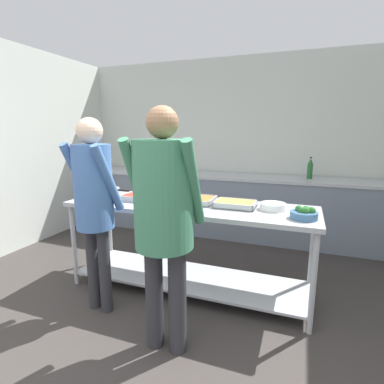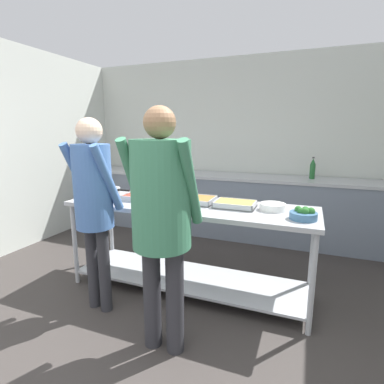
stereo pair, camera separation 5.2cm
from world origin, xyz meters
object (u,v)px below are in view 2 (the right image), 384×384
at_px(serving_tray_roast, 195,200).
at_px(broccoli_bowl, 304,214).
at_px(plate_stack, 273,207).
at_px(water_bottle, 313,169).
at_px(serving_tray_greens, 235,204).
at_px(guest_serving_right, 93,194).
at_px(serving_tray_vegetables, 149,197).
at_px(sauce_pan, 107,192).
at_px(guest_serving_left, 161,208).

distance_m(serving_tray_roast, broccoli_bowl, 1.02).
bearing_deg(plate_stack, water_bottle, 79.44).
bearing_deg(serving_tray_greens, guest_serving_right, -148.35).
xyz_separation_m(serving_tray_vegetables, plate_stack, (1.21, 0.05, 0.00)).
bearing_deg(serving_tray_roast, serving_tray_vegetables, -172.37).
distance_m(sauce_pan, serving_tray_greens, 1.37).
relative_size(sauce_pan, guest_serving_right, 0.25).
bearing_deg(broccoli_bowl, guest_serving_right, -164.16).
bearing_deg(guest_serving_right, water_bottle, 54.46).
bearing_deg(water_bottle, plate_stack, -100.56).
bearing_deg(guest_serving_right, sauce_pan, 118.07).
relative_size(serving_tray_vegetables, plate_stack, 2.11).
height_order(sauce_pan, serving_tray_roast, sauce_pan).
xyz_separation_m(sauce_pan, plate_stack, (1.70, 0.08, -0.02)).
distance_m(serving_tray_greens, water_bottle, 1.86).
xyz_separation_m(sauce_pan, broccoli_bowl, (1.96, -0.13, -0.01)).
distance_m(sauce_pan, serving_tray_roast, 0.96).
bearing_deg(plate_stack, serving_tray_vegetables, -177.65).
height_order(guest_serving_right, water_bottle, guest_serving_right).
bearing_deg(plate_stack, broccoli_bowl, -38.04).
bearing_deg(broccoli_bowl, serving_tray_roast, 167.80).
xyz_separation_m(serving_tray_roast, guest_serving_left, (0.11, -0.92, 0.15)).
xyz_separation_m(guest_serving_left, water_bottle, (0.95, 2.62, 0.00)).
bearing_deg(guest_serving_right, serving_tray_roast, 46.74).
distance_m(serving_tray_roast, plate_stack, 0.74).
relative_size(plate_stack, broccoli_bowl, 1.10).
distance_m(plate_stack, guest_serving_left, 1.11).
bearing_deg(broccoli_bowl, serving_tray_greens, 163.01).
xyz_separation_m(sauce_pan, guest_serving_right, (0.32, -0.59, 0.12)).
relative_size(serving_tray_greens, guest_serving_right, 0.22).
bearing_deg(serving_tray_greens, water_bottle, 69.39).
bearing_deg(sauce_pan, serving_tray_roast, 5.33).
height_order(plate_stack, guest_serving_right, guest_serving_right).
relative_size(sauce_pan, plate_stack, 1.78).
distance_m(sauce_pan, water_bottle, 2.70).
xyz_separation_m(guest_serving_right, water_bottle, (1.70, 2.38, 0.01)).
xyz_separation_m(plate_stack, guest_serving_left, (-0.63, -0.91, 0.15)).
xyz_separation_m(sauce_pan, serving_tray_greens, (1.37, 0.05, -0.03)).
relative_size(serving_tray_vegetables, guest_serving_right, 0.29).
height_order(serving_tray_vegetables, plate_stack, plate_stack).
height_order(guest_serving_left, water_bottle, guest_serving_left).
bearing_deg(water_bottle, sauce_pan, -138.43).
distance_m(serving_tray_greens, guest_serving_right, 1.24).
relative_size(sauce_pan, serving_tray_vegetables, 0.85).
bearing_deg(serving_tray_greens, broccoli_bowl, -16.99).
relative_size(broccoli_bowl, guest_serving_left, 0.12).
bearing_deg(guest_serving_right, serving_tray_greens, 31.65).
height_order(serving_tray_vegetables, serving_tray_roast, same).
bearing_deg(guest_serving_right, plate_stack, 25.81).
relative_size(plate_stack, water_bottle, 0.79).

